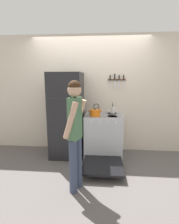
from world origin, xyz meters
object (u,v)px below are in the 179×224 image
at_px(refrigerator, 67,115).
at_px(person, 75,130).
at_px(stove_range, 103,136).
at_px(dutch_oven_pot, 95,113).
at_px(utensil_jar, 113,110).
at_px(tea_kettle, 96,110).

bearing_deg(refrigerator, person, -72.47).
bearing_deg(refrigerator, stove_range, -1.31).
distance_m(dutch_oven_pot, person, 1.11).
xyz_separation_m(dutch_oven_pot, utensil_jar, (0.36, 0.27, 0.01)).
relative_size(stove_range, tea_kettle, 6.57).
xyz_separation_m(refrigerator, tea_kettle, (0.61, 0.15, 0.08)).
height_order(stove_range, dutch_oven_pot, dutch_oven_pot).
relative_size(stove_range, utensil_jar, 5.58).
distance_m(refrigerator, utensil_jar, 0.98).
height_order(dutch_oven_pot, person, person).
xyz_separation_m(refrigerator, person, (0.38, -1.19, 0.04)).
xyz_separation_m(stove_range, utensil_jar, (0.19, 0.18, 0.52)).
xyz_separation_m(stove_range, person, (-0.39, -1.18, 0.47)).
height_order(stove_range, tea_kettle, tea_kettle).
height_order(utensil_jar, person, person).
bearing_deg(tea_kettle, person, -99.85).
relative_size(stove_range, person, 0.85).
bearing_deg(refrigerator, dutch_oven_pot, -10.59).
bearing_deg(utensil_jar, dutch_oven_pot, -143.29).
bearing_deg(utensil_jar, tea_kettle, -178.88).
relative_size(refrigerator, stove_range, 1.28).
distance_m(stove_range, tea_kettle, 0.56).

